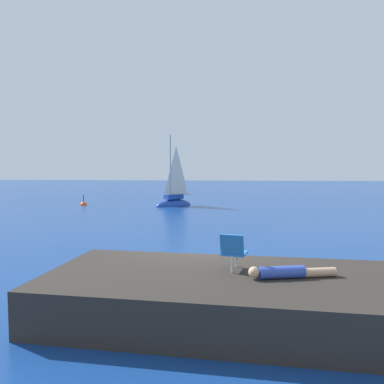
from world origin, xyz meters
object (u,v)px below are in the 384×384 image
person_sunbather (288,272)px  marker_buoy (84,205)px  sailboat_near (174,202)px  beach_chair (233,250)px

person_sunbather → marker_buoy: 25.31m
sailboat_near → person_sunbather: sailboat_near is taller
person_sunbather → beach_chair: bearing=146.1°
sailboat_near → beach_chair: bearing=59.3°
sailboat_near → beach_chair: 22.03m
sailboat_near → marker_buoy: (-7.41, -0.20, -0.33)m
person_sunbather → marker_buoy: person_sunbather is taller
sailboat_near → marker_buoy: size_ratio=5.48×
sailboat_near → marker_buoy: sailboat_near is taller
beach_chair → marker_buoy: beach_chair is taller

